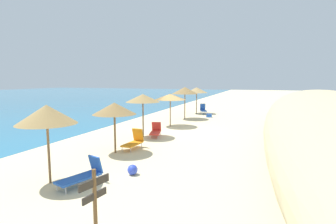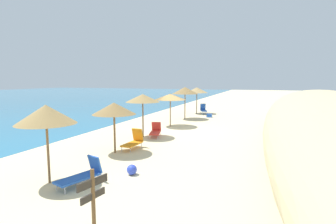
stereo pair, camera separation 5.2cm
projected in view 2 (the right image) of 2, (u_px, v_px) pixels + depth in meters
name	position (u px, v px, depth m)	size (l,w,h in m)	color
ground_plane	(175.00, 130.00, 19.52)	(160.00, 160.00, 0.00)	beige
dune_ridge	(332.00, 119.00, 14.68)	(36.12, 6.76, 2.97)	#C9B586
beach_umbrella_0	(46.00, 115.00, 9.16)	(2.04, 2.04, 2.78)	brown
beach_umbrella_1	(114.00, 109.00, 13.11)	(2.14, 2.14, 2.52)	brown
beach_umbrella_2	(143.00, 98.00, 16.72)	(2.16, 2.16, 2.74)	brown
beach_umbrella_3	(170.00, 97.00, 20.66)	(2.45, 2.45, 2.55)	brown
beach_umbrella_4	(185.00, 91.00, 24.62)	(2.42, 2.42, 2.95)	brown
beach_umbrella_5	(197.00, 90.00, 28.54)	(2.31, 2.31, 2.81)	brown
lounge_chair_0	(203.00, 110.00, 28.42)	(1.57, 1.04, 1.06)	blue
lounge_chair_1	(134.00, 141.00, 14.11)	(1.44, 0.69, 1.02)	orange
lounge_chair_2	(155.00, 131.00, 17.13)	(1.57, 0.96, 0.88)	red
lounge_chair_3	(82.00, 174.00, 9.28)	(1.70, 1.04, 0.91)	blue
wooden_signpost	(93.00, 199.00, 5.90)	(0.82, 0.23, 1.69)	brown
beach_ball	(132.00, 170.00, 10.24)	(0.40, 0.40, 0.40)	blue
cooler_box	(209.00, 116.00, 25.95)	(0.50, 0.40, 0.32)	blue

